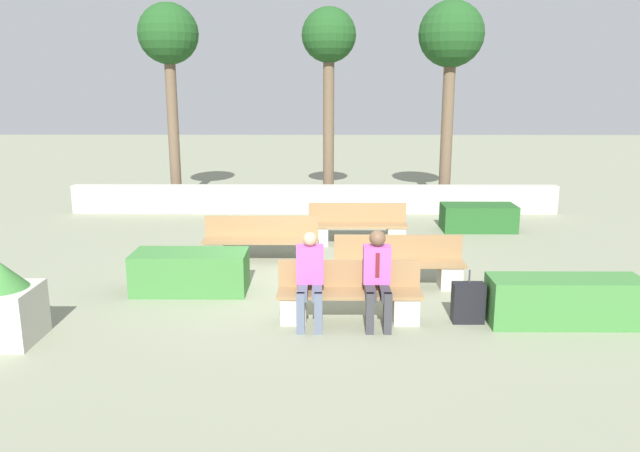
{
  "coord_description": "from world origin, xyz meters",
  "views": [
    {
      "loc": [
        0.26,
        -9.98,
        3.34
      ],
      "look_at": [
        0.19,
        0.5,
        0.9
      ],
      "focal_mm": 35.0,
      "sensor_mm": 36.0,
      "label": 1
    }
  ],
  "objects": [
    {
      "name": "tree_leftmost",
      "position": [
        -3.8,
        6.84,
        4.34
      ],
      "size": [
        1.57,
        1.57,
        5.33
      ],
      "color": "brown",
      "rests_on": "ground_plane"
    },
    {
      "name": "hedge_block_near_left",
      "position": [
        3.63,
        -1.7,
        0.34
      ],
      "size": [
        2.12,
        0.63,
        0.68
      ],
      "color": "#3D7A38",
      "rests_on": "ground_plane"
    },
    {
      "name": "tree_center_right",
      "position": [
        3.51,
        6.75,
        4.34
      ],
      "size": [
        1.69,
        1.69,
        5.37
      ],
      "color": "brown",
      "rests_on": "ground_plane"
    },
    {
      "name": "bench_right_side",
      "position": [
        -0.94,
        1.4,
        0.33
      ],
      "size": [
        2.17,
        0.48,
        0.84
      ],
      "rotation": [
        0.0,
        0.0,
        0.1
      ],
      "color": "#937047",
      "rests_on": "ground_plane"
    },
    {
      "name": "tree_center_left",
      "position": [
        0.37,
        6.96,
        4.25
      ],
      "size": [
        1.43,
        1.43,
        5.23
      ],
      "color": "brown",
      "rests_on": "ground_plane"
    },
    {
      "name": "planter_corner_left",
      "position": [
        -3.91,
        -2.36,
        0.51
      ],
      "size": [
        0.83,
        0.83,
        1.1
      ],
      "color": "#B7B2A8",
      "rests_on": "ground_plane"
    },
    {
      "name": "bench_front",
      "position": [
        0.62,
        -1.58,
        0.33
      ],
      "size": [
        2.05,
        0.48,
        0.84
      ],
      "color": "#937047",
      "rests_on": "ground_plane"
    },
    {
      "name": "perimeter_wall",
      "position": [
        0.0,
        5.88,
        0.36
      ],
      "size": [
        12.5,
        0.3,
        0.72
      ],
      "color": "#B7B2A8",
      "rests_on": "ground_plane"
    },
    {
      "name": "bench_left_side",
      "position": [
        1.5,
        -0.08,
        0.33
      ],
      "size": [
        2.14,
        0.48,
        0.84
      ],
      "rotation": [
        0.0,
        0.0,
        -0.01
      ],
      "color": "#937047",
      "rests_on": "ground_plane"
    },
    {
      "name": "person_seated_man",
      "position": [
        1.0,
        -1.72,
        0.74
      ],
      "size": [
        0.38,
        0.64,
        1.34
      ],
      "color": "#333338",
      "rests_on": "ground_plane"
    },
    {
      "name": "bench_back",
      "position": [
        0.96,
        2.71,
        0.33
      ],
      "size": [
        2.06,
        0.49,
        0.84
      ],
      "rotation": [
        0.0,
        0.0,
        0.07
      ],
      "color": "#937047",
      "rests_on": "ground_plane"
    },
    {
      "name": "ground_plane",
      "position": [
        0.0,
        0.0,
        0.0
      ],
      "size": [
        60.0,
        60.0,
        0.0
      ],
      "primitive_type": "plane",
      "color": "gray"
    },
    {
      "name": "hedge_block_mid_left",
      "position": [
        3.78,
        3.95,
        0.3
      ],
      "size": [
        1.66,
        0.78,
        0.6
      ],
      "color": "#235623",
      "rests_on": "ground_plane"
    },
    {
      "name": "person_seated_woman",
      "position": [
        0.06,
        -1.73,
        0.71
      ],
      "size": [
        0.38,
        0.64,
        1.3
      ],
      "color": "#515B70",
      "rests_on": "ground_plane"
    },
    {
      "name": "hedge_block_near_right",
      "position": [
        -1.91,
        -0.35,
        0.33
      ],
      "size": [
        1.83,
        0.78,
        0.66
      ],
      "color": "#3D7A38",
      "rests_on": "ground_plane"
    },
    {
      "name": "suitcase",
      "position": [
        2.3,
        -1.64,
        0.29
      ],
      "size": [
        0.44,
        0.24,
        0.77
      ],
      "color": "black",
      "rests_on": "ground_plane"
    }
  ]
}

